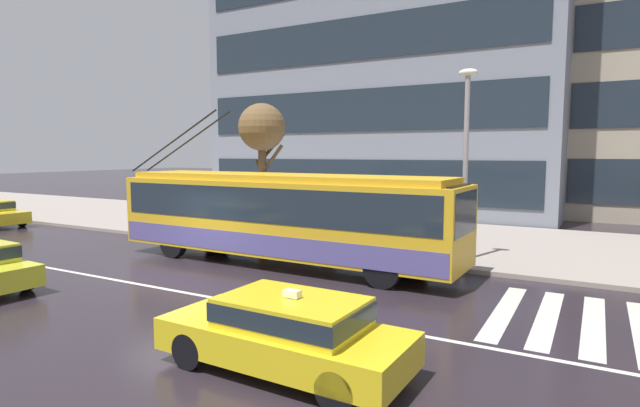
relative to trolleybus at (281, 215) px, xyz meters
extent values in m
plane|color=#272027|center=(-2.00, -2.87, -1.61)|extent=(160.00, 160.00, 0.00)
cube|color=gray|center=(-2.00, 6.60, -1.54)|extent=(80.00, 10.00, 0.14)
cube|color=beige|center=(7.18, -1.64, -1.61)|extent=(0.44, 4.40, 0.01)
cube|color=beige|center=(8.08, -1.64, -1.61)|extent=(0.44, 4.40, 0.01)
cube|color=beige|center=(8.98, -1.64, -1.61)|extent=(0.44, 4.40, 0.01)
cube|color=silver|center=(-2.00, -4.07, -1.61)|extent=(72.00, 0.14, 0.01)
cube|color=gold|center=(-0.02, 0.00, -0.04)|extent=(11.94, 2.75, 2.31)
cube|color=gold|center=(-0.02, 0.00, 1.21)|extent=(11.23, 2.49, 0.20)
cube|color=#1E2833|center=(-0.02, 0.00, 0.42)|extent=(11.47, 2.77, 1.06)
cube|color=#585192|center=(-0.02, 0.00, -0.78)|extent=(11.83, 2.78, 0.65)
cube|color=#1E2833|center=(5.87, -0.15, 0.42)|extent=(0.17, 2.16, 1.16)
cube|color=black|center=(5.72, -0.14, 1.01)|extent=(0.21, 1.87, 0.28)
cylinder|color=black|center=(-4.52, 0.46, 2.37)|extent=(4.30, 0.17, 2.17)
cylinder|color=black|center=(-4.54, -0.24, 2.37)|extent=(4.30, 0.17, 2.17)
cylinder|color=black|center=(4.05, 0.98, -1.09)|extent=(1.05, 0.33, 1.04)
cylinder|color=black|center=(4.00, -1.18, -1.09)|extent=(1.05, 0.33, 1.04)
cylinder|color=black|center=(-3.79, 1.17, -1.09)|extent=(1.05, 0.33, 1.04)
cylinder|color=black|center=(-3.85, -0.98, -1.09)|extent=(1.05, 0.33, 1.04)
cylinder|color=black|center=(-4.11, -5.95, -1.30)|extent=(0.63, 0.23, 0.62)
cylinder|color=black|center=(-15.78, 0.73, -1.30)|extent=(0.63, 0.23, 0.62)
cube|color=yellow|center=(4.48, -6.71, -1.11)|extent=(4.31, 1.82, 0.55)
cube|color=yellow|center=(4.65, -6.72, -0.59)|extent=(2.34, 1.53, 0.48)
cube|color=#1E2833|center=(4.65, -6.72, -0.57)|extent=(2.38, 1.55, 0.31)
cube|color=silver|center=(4.65, -6.72, -0.28)|extent=(0.28, 0.17, 0.12)
cylinder|color=black|center=(3.06, -7.44, -1.30)|extent=(0.62, 0.21, 0.62)
cylinder|color=black|center=(3.09, -5.92, -1.30)|extent=(0.62, 0.21, 0.62)
cylinder|color=black|center=(5.87, -7.51, -1.30)|extent=(0.62, 0.21, 0.62)
cylinder|color=black|center=(5.91, -5.99, -1.30)|extent=(0.62, 0.21, 0.62)
cylinder|color=gray|center=(0.08, 2.35, -0.19)|extent=(0.08, 0.08, 2.56)
cylinder|color=gray|center=(-3.76, 2.35, -0.19)|extent=(0.08, 0.08, 2.56)
cylinder|color=gray|center=(0.08, 3.74, -0.19)|extent=(0.08, 0.08, 2.56)
cylinder|color=gray|center=(-3.76, 3.74, -0.19)|extent=(0.08, 0.08, 2.56)
cube|color=#99ADB2|center=(-1.84, 3.74, -0.14)|extent=(3.65, 0.04, 2.05)
cube|color=#B2B2B7|center=(-1.84, 3.05, 1.12)|extent=(4.14, 1.70, 0.08)
cube|color=brown|center=(-1.84, 3.39, -1.02)|extent=(2.69, 0.36, 0.08)
cylinder|color=brown|center=(-1.57, 3.78, -1.08)|extent=(0.14, 0.14, 0.79)
cylinder|color=brown|center=(-1.72, 3.84, -1.08)|extent=(0.14, 0.14, 0.79)
cylinder|color=gray|center=(-1.65, 3.81, -0.39)|extent=(0.46, 0.46, 0.60)
sphere|color=#DD9186|center=(-1.65, 3.81, 0.01)|extent=(0.21, 0.21, 0.21)
cylinder|color=#4E483B|center=(-0.12, 3.60, -1.04)|extent=(0.14, 0.14, 0.86)
cylinder|color=#4E483B|center=(-0.14, 3.44, -1.04)|extent=(0.14, 0.14, 0.86)
cylinder|color=#1D2B3A|center=(-0.13, 3.52, -0.30)|extent=(0.41, 0.41, 0.62)
sphere|color=tan|center=(-0.13, 3.52, 0.12)|extent=(0.22, 0.22, 0.22)
cylinder|color=#4A553E|center=(1.89, 3.41, -1.04)|extent=(0.14, 0.14, 0.86)
cylinder|color=#4A553E|center=(2.04, 3.46, -1.04)|extent=(0.14, 0.14, 0.86)
cylinder|color=maroon|center=(1.97, 3.43, -0.30)|extent=(0.46, 0.46, 0.63)
sphere|color=#DEAA64|center=(1.97, 3.43, 0.12)|extent=(0.21, 0.21, 0.21)
cylinder|color=gray|center=(5.19, 2.80, 1.46)|extent=(0.16, 0.16, 5.86)
ellipsoid|color=silver|center=(5.19, 2.80, 4.51)|extent=(0.60, 0.32, 0.24)
cylinder|color=brown|center=(-3.15, 3.35, 0.48)|extent=(0.33, 0.33, 3.91)
cylinder|color=brown|center=(-2.99, 3.90, 2.26)|extent=(0.49, 1.23, 1.15)
cylinder|color=#503D1F|center=(-3.51, 3.66, 1.40)|extent=(0.87, 0.78, 0.60)
cylinder|color=brown|center=(-2.78, 3.53, 1.73)|extent=(0.91, 0.54, 1.23)
sphere|color=brown|center=(-3.15, 3.35, 3.04)|extent=(1.93, 1.93, 1.93)
cube|color=#1E2833|center=(-2.88, 11.69, 0.49)|extent=(19.32, 0.06, 2.29)
cube|color=#1E2833|center=(-2.88, 11.69, 4.30)|extent=(19.32, 0.06, 2.29)
cube|color=#1E2833|center=(-2.88, 11.69, 8.12)|extent=(19.32, 0.06, 2.29)
camera|label=1|loc=(8.92, -13.45, 2.00)|focal=28.12mm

